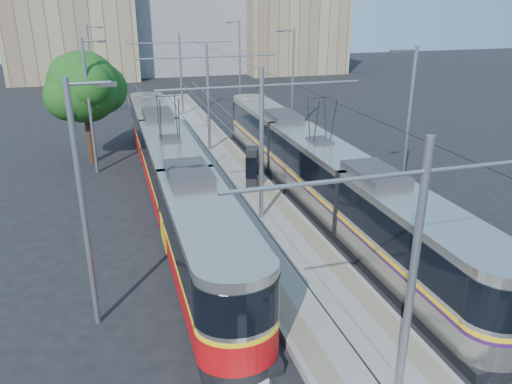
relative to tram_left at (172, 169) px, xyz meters
name	(u,v)px	position (x,y,z in m)	size (l,w,h in m)	color
ground	(332,318)	(3.60, -12.20, -1.71)	(160.00, 160.00, 0.00)	black
platform	(220,164)	(3.60, 4.80, -1.56)	(4.00, 50.00, 0.30)	gray
tactile_strip_left	(197,164)	(2.15, 4.80, -1.40)	(0.70, 50.00, 0.01)	gray
tactile_strip_right	(241,160)	(5.05, 4.80, -1.40)	(0.70, 50.00, 0.01)	gray
rails	(220,166)	(3.60, 4.80, -1.69)	(8.71, 70.00, 0.03)	gray
tram_left	(172,169)	(0.00, 0.00, 0.00)	(2.43, 28.97, 5.50)	black
tram_right	(319,168)	(7.20, -2.53, 0.15)	(2.43, 27.80, 5.50)	black
catenary	(229,104)	(3.60, 1.96, 2.82)	(9.20, 70.00, 7.00)	gray
street_lamps	(205,90)	(3.60, 8.80, 2.47)	(15.18, 38.22, 8.00)	gray
shelter	(252,167)	(4.31, -0.25, -0.23)	(0.97, 1.18, 2.25)	black
tree	(89,88)	(-3.90, 8.28, 3.10)	(4.89, 4.52, 7.11)	#382314
building_left	(71,24)	(-6.40, 47.80, 5.33)	(16.32, 12.24, 14.05)	#978B66
building_centre	(187,21)	(9.60, 51.80, 5.35)	(18.36, 14.28, 14.10)	gray
building_right	(291,28)	(23.60, 45.80, 4.39)	(14.28, 10.20, 12.18)	#978B66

